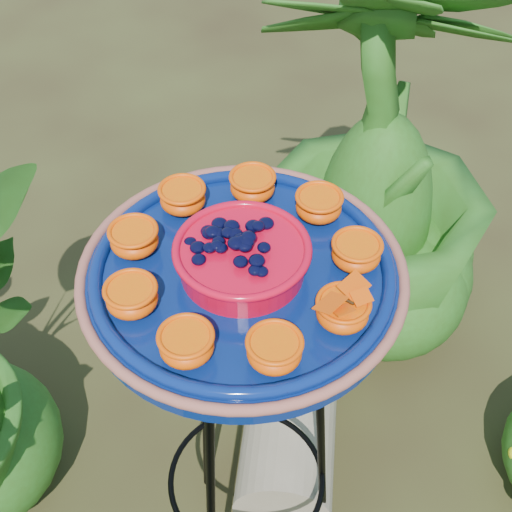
{
  "coord_description": "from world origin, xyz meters",
  "views": [
    {
      "loc": [
        -0.56,
        -0.35,
        1.58
      ],
      "look_at": [
        -0.12,
        0.14,
        0.9
      ],
      "focal_mm": 50.0,
      "sensor_mm": 36.0,
      "label": 1
    }
  ],
  "objects": [
    {
      "name": "driftwood_log",
      "position": [
        0.16,
        0.32,
        0.11
      ],
      "size": [
        0.62,
        0.59,
        0.21
      ],
      "primitive_type": "cylinder",
      "rotation": [
        0.0,
        1.57,
        0.73
      ],
      "color": "gray",
      "rests_on": "ground"
    },
    {
      "name": "tripod_stand",
      "position": [
        -0.14,
        0.15,
        0.51
      ],
      "size": [
        0.34,
        0.35,
        0.84
      ],
      "rotation": [
        0.0,
        0.0,
        -0.11
      ],
      "color": "black",
      "rests_on": "ground"
    },
    {
      "name": "shrub_back_right",
      "position": [
        0.55,
        0.45,
        0.52
      ],
      "size": [
        0.82,
        0.82,
        1.04
      ],
      "primitive_type": "imported",
      "rotation": [
        0.0,
        0.0,
        2.35
      ],
      "color": "#285516",
      "rests_on": "ground"
    },
    {
      "name": "feeder_dish",
      "position": [
        -0.14,
        0.15,
        0.88
      ],
      "size": [
        0.47,
        0.47,
        0.1
      ],
      "rotation": [
        0.0,
        0.0,
        -0.11
      ],
      "color": "navy",
      "rests_on": "tripod_stand"
    }
  ]
}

